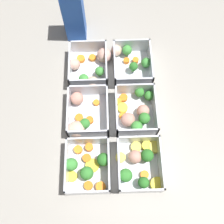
# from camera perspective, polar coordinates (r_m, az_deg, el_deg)

# --- Properties ---
(ground_plane) EXTENTS (4.00, 4.00, 0.00)m
(ground_plane) POSITION_cam_1_polar(r_m,az_deg,el_deg) (0.83, 0.00, -0.57)
(ground_plane) COLOR gray
(container_near_left) EXTENTS (0.16, 0.14, 0.06)m
(container_near_left) POSITION_cam_1_polar(r_m,az_deg,el_deg) (0.76, 6.04, -11.25)
(container_near_left) COLOR silver
(container_near_left) RESTS_ON ground_plane
(container_near_center) EXTENTS (0.15, 0.13, 0.06)m
(container_near_center) POSITION_cam_1_polar(r_m,az_deg,el_deg) (0.81, 5.31, -0.04)
(container_near_center) COLOR silver
(container_near_center) RESTS_ON ground_plane
(container_near_right) EXTENTS (0.16, 0.14, 0.06)m
(container_near_right) POSITION_cam_1_polar(r_m,az_deg,el_deg) (0.89, 4.19, 10.87)
(container_near_right) COLOR silver
(container_near_right) RESTS_ON ground_plane
(container_far_left) EXTENTS (0.15, 0.13, 0.06)m
(container_far_left) POSITION_cam_1_polar(r_m,az_deg,el_deg) (0.76, -5.22, -11.72)
(container_far_left) COLOR silver
(container_far_left) RESTS_ON ground_plane
(container_far_center) EXTENTS (0.16, 0.13, 0.06)m
(container_far_center) POSITION_cam_1_polar(r_m,az_deg,el_deg) (0.80, -6.22, -0.76)
(container_far_center) COLOR silver
(container_far_center) RESTS_ON ground_plane
(container_far_right) EXTENTS (0.17, 0.15, 0.06)m
(container_far_right) POSITION_cam_1_polar(r_m,az_deg,el_deg) (0.88, -4.53, 9.84)
(container_far_right) COLOR silver
(container_far_right) RESTS_ON ground_plane
(juice_carton) EXTENTS (0.07, 0.07, 0.20)m
(juice_carton) POSITION_cam_1_polar(r_m,az_deg,el_deg) (0.92, -8.29, 20.32)
(juice_carton) COLOR blue
(juice_carton) RESTS_ON ground_plane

